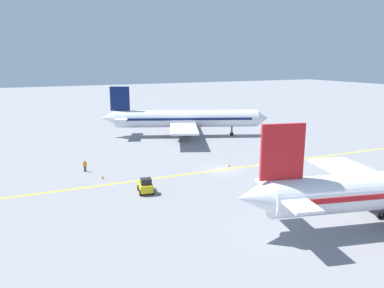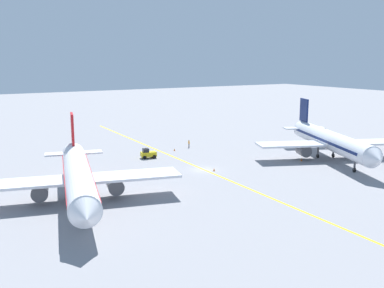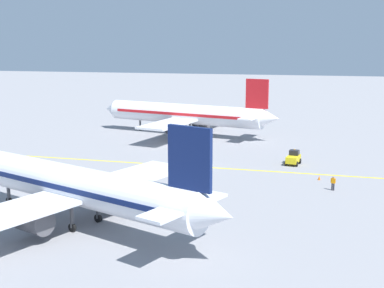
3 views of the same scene
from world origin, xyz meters
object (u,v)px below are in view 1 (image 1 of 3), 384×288
(traffic_cone_by_wingtip, at_px, (103,177))
(baggage_tug_white, at_px, (146,186))
(ground_crew_worker, at_px, (85,166))
(airplane_at_gate, at_px, (185,119))
(traffic_cone_mid_apron, at_px, (189,140))
(traffic_cone_near_nose, at_px, (229,165))

(traffic_cone_by_wingtip, bearing_deg, baggage_tug_white, 24.57)
(ground_crew_worker, distance_m, traffic_cone_by_wingtip, 4.77)
(baggage_tug_white, xyz_separation_m, traffic_cone_by_wingtip, (-7.81, -3.57, -0.63))
(airplane_at_gate, relative_size, ground_crew_worker, 20.20)
(traffic_cone_mid_apron, bearing_deg, traffic_cone_by_wingtip, -51.78)
(airplane_at_gate, height_order, baggage_tug_white, airplane_at_gate)
(baggage_tug_white, bearing_deg, traffic_cone_by_wingtip, -155.43)
(baggage_tug_white, relative_size, ground_crew_worker, 1.92)
(traffic_cone_near_nose, bearing_deg, ground_crew_worker, -108.44)
(airplane_at_gate, height_order, ground_crew_worker, airplane_at_gate)
(baggage_tug_white, relative_size, traffic_cone_near_nose, 5.85)
(traffic_cone_mid_apron, height_order, traffic_cone_by_wingtip, same)
(baggage_tug_white, bearing_deg, airplane_at_gate, 147.51)
(traffic_cone_near_nose, distance_m, traffic_cone_mid_apron, 18.78)
(baggage_tug_white, distance_m, traffic_cone_near_nose, 16.20)
(baggage_tug_white, height_order, ground_crew_worker, baggage_tug_white)
(traffic_cone_by_wingtip, bearing_deg, airplane_at_gate, 134.23)
(baggage_tug_white, relative_size, traffic_cone_by_wingtip, 5.85)
(airplane_at_gate, distance_m, traffic_cone_mid_apron, 6.72)
(traffic_cone_near_nose, height_order, traffic_cone_mid_apron, same)
(airplane_at_gate, xyz_separation_m, traffic_cone_near_nose, (24.20, -3.67, -3.43))
(baggage_tug_white, bearing_deg, traffic_cone_near_nose, 109.81)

